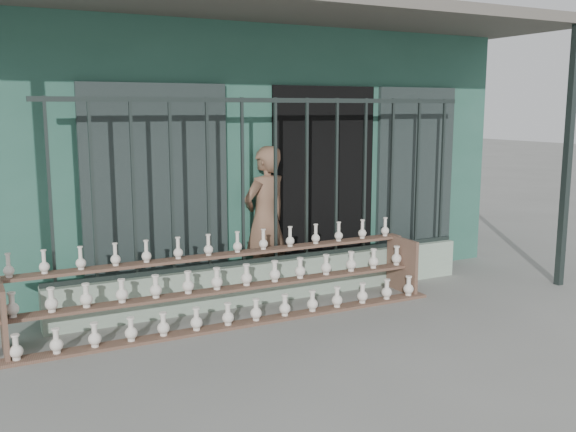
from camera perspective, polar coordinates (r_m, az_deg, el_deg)
name	(u,v)px	position (r m, az deg, el deg)	size (l,w,h in m)	color
ground	(336,334)	(6.25, 4.28, -10.46)	(60.00, 60.00, 0.00)	slate
workshop_building	(189,143)	(9.74, -8.78, 6.43)	(7.40, 6.60, 3.21)	#295748
parapet_wall	(276,280)	(7.27, -1.09, -5.68)	(5.00, 0.20, 0.45)	#93AC94
security_fence	(276,181)	(7.06, -1.12, 3.16)	(5.00, 0.04, 1.80)	#283330
shelf_rack	(233,284)	(6.59, -4.94, -6.07)	(4.50, 0.68, 0.85)	brown
elderly_woman	(266,220)	(7.47, -2.01, -0.31)	(0.62, 0.41, 1.71)	brown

